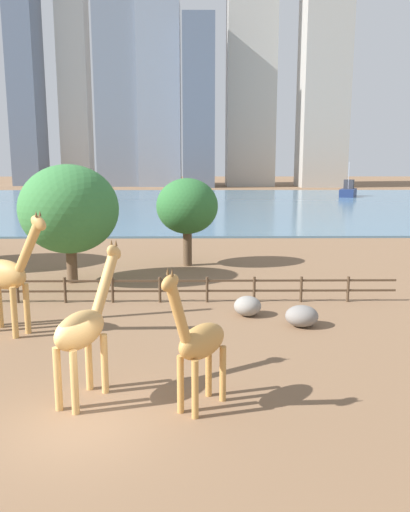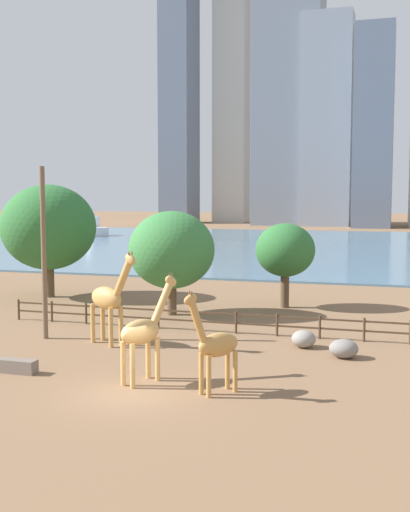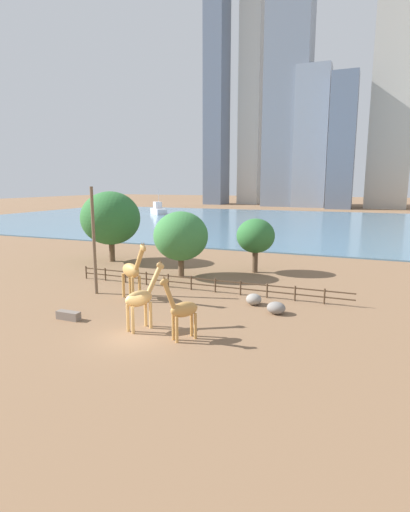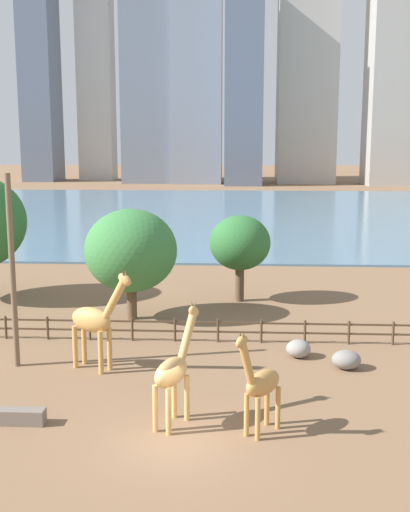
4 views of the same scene
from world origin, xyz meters
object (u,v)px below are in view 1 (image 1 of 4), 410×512
at_px(giraffe_young, 84,328).
at_px(tree_left_large, 69,209).
at_px(giraffe_companion, 8,275).
at_px(boulder_near_fence, 248,306).
at_px(giraffe_tall, 199,342).
at_px(tree_center_broad, 187,207).
at_px(boat_sailboat, 348,191).
at_px(boulder_by_pole, 302,316).

height_order(giraffe_young, tree_left_large, tree_left_large).
relative_size(giraffe_companion, boulder_near_fence, 4.10).
height_order(giraffe_tall, giraffe_companion, giraffe_companion).
height_order(giraffe_young, boulder_near_fence, giraffe_young).
distance_m(tree_center_broad, boat_sailboat, 78.45).
bearing_deg(giraffe_companion, giraffe_tall, -11.70).
bearing_deg(tree_left_large, giraffe_young, -74.53).
relative_size(giraffe_young, tree_center_broad, 0.76).
bearing_deg(boulder_near_fence, giraffe_young, -124.27).
distance_m(giraffe_companion, boulder_by_pole, 12.25).
bearing_deg(giraffe_companion, giraffe_young, -24.65).
relative_size(boulder_near_fence, boat_sailboat, 0.15).
bearing_deg(boat_sailboat, giraffe_tall, 3.06).
bearing_deg(giraffe_tall, boulder_by_pole, -173.05).
distance_m(giraffe_young, boulder_by_pole, 10.26).
bearing_deg(boulder_by_pole, boat_sailboat, 72.25).
relative_size(giraffe_companion, boulder_by_pole, 3.65).
bearing_deg(giraffe_companion, tree_center_broad, 92.11).
distance_m(boulder_by_pole, tree_center_broad, 14.58).
bearing_deg(giraffe_tall, boat_sailboat, -160.67).
bearing_deg(giraffe_tall, giraffe_companion, -92.00).
relative_size(giraffe_companion, boat_sailboat, 0.60).
relative_size(boulder_near_fence, tree_left_large, 0.18).
height_order(giraffe_companion, boulder_by_pole, giraffe_companion).
bearing_deg(boat_sailboat, giraffe_companion, -2.66).
xyz_separation_m(boulder_by_pole, tree_left_large, (-11.81, 8.29, 3.83)).
relative_size(boulder_by_pole, tree_center_broad, 0.24).
distance_m(giraffe_tall, giraffe_young, 3.39).
bearing_deg(giraffe_young, boat_sailboat, 3.19).
height_order(giraffe_tall, tree_center_broad, tree_center_broad).
bearing_deg(tree_left_large, giraffe_companion, -91.59).
bearing_deg(giraffe_companion, boat_sailboat, 93.90).
bearing_deg(tree_left_large, boulder_near_fence, -34.81).
xyz_separation_m(giraffe_companion, boulder_near_fence, (9.90, 2.31, -2.00)).
height_order(giraffe_companion, boulder_near_fence, giraffe_companion).
bearing_deg(giraffe_tall, boulder_near_fence, -155.96).
distance_m(giraffe_tall, giraffe_companion, 10.06).
xyz_separation_m(boulder_near_fence, tree_center_broad, (-3.00, 11.58, 3.57)).
xyz_separation_m(giraffe_tall, boulder_near_fence, (2.23, 8.80, -1.52)).
bearing_deg(giraffe_young, giraffe_tall, -77.32).
bearing_deg(boulder_by_pole, giraffe_tall, -121.29).
bearing_deg(giraffe_young, giraffe_companion, 60.88).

